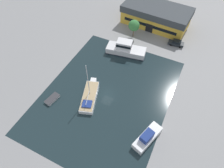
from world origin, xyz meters
name	(u,v)px	position (x,y,z in m)	size (l,w,h in m)	color
ground_plane	(107,95)	(0.00, 0.00, 0.00)	(440.00, 440.00, 0.00)	gray
water_canal	(107,95)	(0.00, 0.00, 0.00)	(28.95, 37.76, 0.01)	#19282D
warehouse_building	(156,15)	(1.04, 33.43, 3.12)	(21.98, 12.07, 6.15)	gold
quay_tree_near_building	(134,25)	(-2.93, 23.94, 3.98)	(3.39, 3.39, 5.68)	brown
parked_car	(176,43)	(10.25, 25.66, 0.83)	(4.69, 2.22, 1.67)	#1E2328
sailboat_moored	(90,96)	(-3.31, -2.60, 0.62)	(5.82, 10.39, 10.49)	white
motor_cruiser	(126,49)	(-2.03, 15.82, 1.48)	(11.71, 5.82, 4.10)	silver
small_dinghy	(52,99)	(-11.02, -7.01, 0.30)	(2.37, 3.91, 0.58)	silver
cabin_boat	(147,137)	(12.60, -6.58, 1.03)	(4.53, 7.61, 2.83)	white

